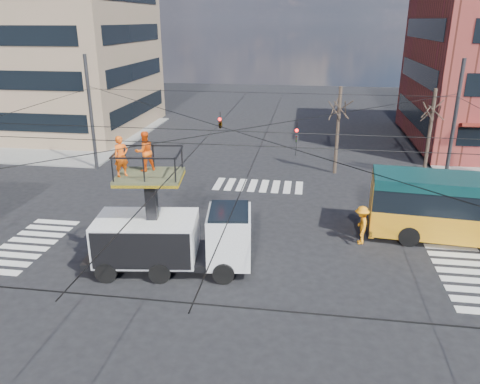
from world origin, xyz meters
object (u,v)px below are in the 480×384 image
at_px(worker_ground, 135,237).
at_px(flagger, 361,225).
at_px(utility_truck, 172,226).
at_px(traffic_cone, 94,251).

bearing_deg(worker_ground, flagger, -85.40).
height_order(utility_truck, traffic_cone, utility_truck).
height_order(traffic_cone, flagger, flagger).
bearing_deg(worker_ground, traffic_cone, 108.66).
distance_m(utility_truck, traffic_cone, 4.15).
xyz_separation_m(utility_truck, flagger, (8.19, 3.69, -1.05)).
relative_size(utility_truck, traffic_cone, 9.30).
relative_size(traffic_cone, worker_ground, 0.49).
relative_size(worker_ground, flagger, 0.84).
distance_m(utility_truck, flagger, 9.04).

